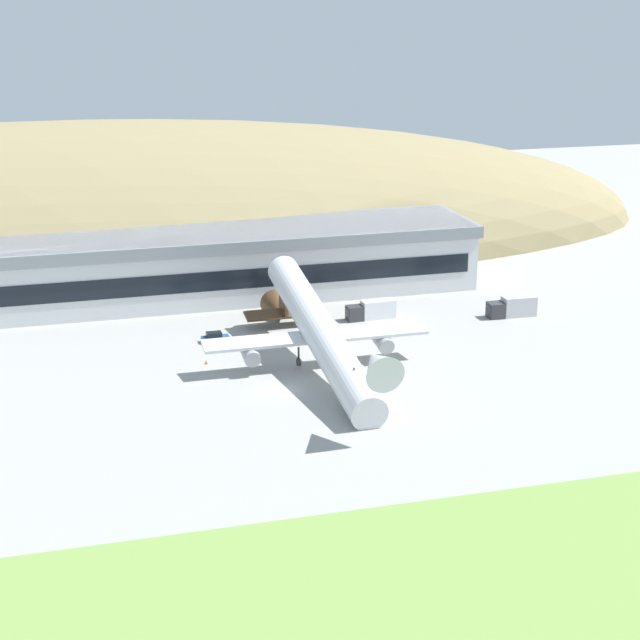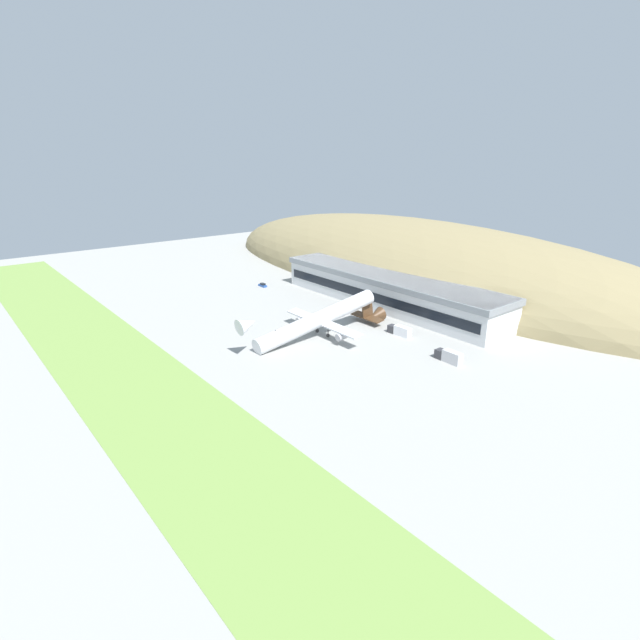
# 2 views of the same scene
# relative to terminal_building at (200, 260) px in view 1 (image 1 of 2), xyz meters

# --- Properties ---
(ground_plane) EXTENTS (372.32, 372.32, 0.00)m
(ground_plane) POSITION_rel_terminal_building_xyz_m (2.70, -46.87, -6.54)
(ground_plane) COLOR #9E9E99
(grass_strip_foreground) EXTENTS (335.09, 28.83, 0.08)m
(grass_strip_foreground) POSITION_rel_terminal_building_xyz_m (2.70, -96.03, -6.50)
(grass_strip_foreground) COLOR #759947
(grass_strip_foreground) RESTS_ON ground_plane
(hill_backdrop) EXTENTS (259.86, 81.66, 51.07)m
(hill_backdrop) POSITION_rel_terminal_building_xyz_m (-23.53, 41.76, -6.54)
(hill_backdrop) COLOR #8E7F56
(hill_backdrop) RESTS_ON ground_plane
(terminal_building) EXTENTS (95.94, 19.51, 11.55)m
(terminal_building) POSITION_rel_terminal_building_xyz_m (0.00, 0.00, 0.00)
(terminal_building) COLOR silver
(terminal_building) RESTS_ON ground_plane
(cargo_airplane) EXTENTS (32.27, 55.32, 13.47)m
(cargo_airplane) POSITION_rel_terminal_building_xyz_m (9.79, -39.89, -1.23)
(cargo_airplane) COLOR silver
(service_car_0) EXTENTS (4.18, 1.81, 1.52)m
(service_car_0) POSITION_rel_terminal_building_xyz_m (-2.11, -24.36, -5.91)
(service_car_0) COLOR #264C99
(service_car_0) RESTS_ON ground_plane
(fuel_truck) EXTENTS (8.16, 2.57, 3.01)m
(fuel_truck) POSITION_rel_terminal_building_xyz_m (24.30, -19.86, -5.12)
(fuel_truck) COLOR #333338
(fuel_truck) RESTS_ON ground_plane
(box_truck) EXTENTS (8.10, 2.69, 3.26)m
(box_truck) POSITION_rel_terminal_building_xyz_m (46.71, -24.86, -5.01)
(box_truck) COLOR #333338
(box_truck) RESTS_ON ground_plane
(traffic_cone_0) EXTENTS (0.52, 0.52, 0.58)m
(traffic_cone_0) POSITION_rel_terminal_building_xyz_m (-5.12, -33.71, -6.26)
(traffic_cone_0) COLOR orange
(traffic_cone_0) RESTS_ON ground_plane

